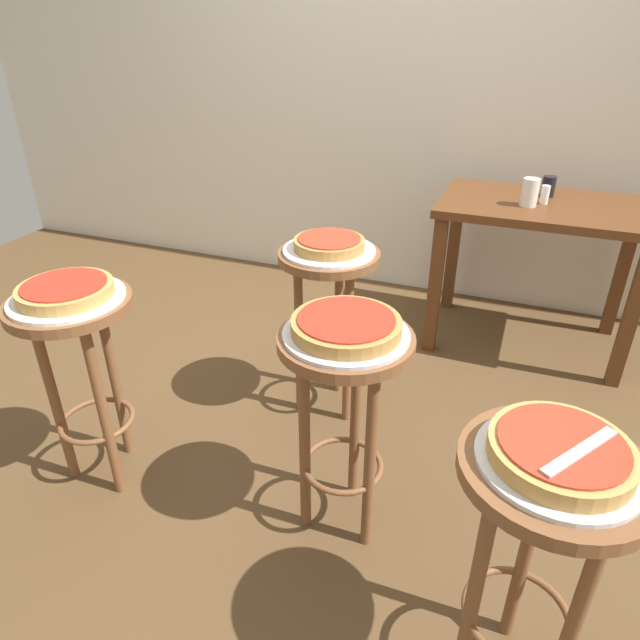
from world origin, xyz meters
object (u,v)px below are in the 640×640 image
Objects in this scene: cup_far_edge at (548,186)px; pizza_foreground at (561,451)px; serving_plate_rear at (329,250)px; pizza_rear at (329,244)px; stool_foreground at (540,529)px; stool_rear at (329,296)px; condiment_shaker at (545,195)px; serving_plate_leftside at (346,334)px; pizza_leftside at (346,325)px; stool_leftside at (345,390)px; serving_plate_foreground at (558,462)px; dining_table at (541,229)px; pizza_server_knife at (580,451)px; serving_plate_middle at (67,298)px; cup_near_edge at (530,192)px; stool_middle at (80,350)px; pizza_middle at (65,290)px.

pizza_foreground is at bearing -87.52° from cup_far_edge.
serving_plate_rear is at bearing -126.37° from cup_far_edge.
pizza_foreground is 1.05× the size of pizza_rear.
pizza_foreground reaches higher than stool_foreground.
condiment_shaker is (0.75, 0.89, 0.26)m from stool_rear.
serving_plate_leftside reaches higher than stool_rear.
pizza_rear reaches higher than stool_foreground.
cup_far_edge is at bearing 53.63° from pizza_rear.
pizza_leftside is (-0.57, 0.33, -0.00)m from pizza_foreground.
stool_leftside is 2.03× the size of serving_plate_rear.
pizza_foreground reaches higher than serving_plate_foreground.
dining_table is 9.92× the size of cup_far_edge.
pizza_rear is 1.28m from pizza_server_knife.
pizza_server_knife is (0.60, -0.35, 0.25)m from stool_leftside.
serving_plate_middle is 0.92m from pizza_leftside.
stool_rear is at bearing -129.40° from cup_near_edge.
stool_rear is 2.67× the size of pizza_rear.
cup_near_edge reaches higher than stool_foreground.
cup_far_edge is (-0.08, 1.95, 0.07)m from serving_plate_foreground.
cup_far_edge is (-0.00, 0.12, 0.18)m from dining_table.
pizza_foreground is 0.79× the size of serving_plate_leftside.
cup_near_edge reaches higher than stool_middle.
stool_foreground is at bearing 90.52° from pizza_server_knife.
cup_near_edge is (1.32, 1.53, 0.05)m from pizza_middle.
stool_foreground is 1.50m from stool_middle.
serving_plate_leftside and serving_plate_rear have the same top height.
serving_plate_leftside is at bearing -65.14° from pizza_rear.
dining_table reaches higher than serving_plate_middle.
pizza_foreground is 1.84m from dining_table.
condiment_shaker reaches higher than stool_leftside.
pizza_leftside is at bearing 6.91° from serving_plate_middle.
pizza_server_knife reaches higher than serving_plate_foreground.
serving_plate_leftside is at bearing -106.06° from cup_near_edge.
dining_table is (-0.08, 1.83, -0.11)m from serving_plate_foreground.
pizza_server_knife is (0.87, -0.94, 0.25)m from stool_rear.
serving_plate_rear is (-0.27, 0.59, 0.00)m from serving_plate_leftside.
serving_plate_rear is 1.28m from cup_far_edge.
dining_table is (-0.08, 1.83, -0.14)m from pizza_foreground.
serving_plate_foreground and serving_plate_middle have the same top height.
cup_far_edge is at bearing 92.48° from serving_plate_foreground.
serving_plate_leftside is (-0.57, 0.33, 0.20)m from stool_foreground.
serving_plate_foreground is 0.45× the size of stool_leftside.
serving_plate_leftside is 0.65m from pizza_rear.
stool_leftside is at bearing -106.73° from cup_far_edge.
pizza_middle is at bearing -132.37° from stool_rear.
cup_near_edge is 1.78m from pizza_server_knife.
stool_middle is at bearing -131.05° from condiment_shaker.
serving_plate_leftside is (0.91, 0.11, 0.20)m from stool_middle.
serving_plate_leftside is 0.03m from pizza_leftside.
pizza_middle is 1.35× the size of pizza_server_knife.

